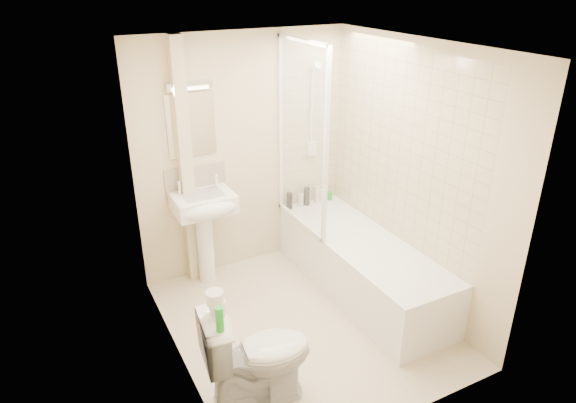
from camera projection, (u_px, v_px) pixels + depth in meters
floor at (303, 323)px, 4.60m from camera, size 2.50×2.50×0.00m
wall_back at (244, 155)px, 5.12m from camera, size 2.20×0.02×2.40m
wall_left at (170, 230)px, 3.65m from camera, size 0.02×2.50×2.40m
wall_right at (413, 177)px, 4.57m from camera, size 0.02×2.50×2.40m
ceiling at (308, 46)px, 3.61m from camera, size 2.20×2.50×0.02m
tile_back at (310, 124)px, 5.33m from camera, size 0.70×0.01×1.75m
tile_right at (400, 147)px, 4.63m from camera, size 0.01×2.10×1.75m
pipe_boxing at (186, 167)px, 4.81m from camera, size 0.12×0.12×2.40m
splashback at (196, 180)px, 4.96m from camera, size 0.60×0.02×0.30m
mirror at (191, 125)px, 4.73m from camera, size 0.46×0.01×0.60m
strip_light at (189, 85)px, 4.56m from camera, size 0.42×0.07×0.07m
bathtub at (361, 264)px, 4.96m from camera, size 0.70×2.10×0.55m
shower_screen at (301, 138)px, 4.82m from camera, size 0.04×0.92×1.80m
shower_fixture at (313, 114)px, 5.24m from camera, size 0.10×0.16×0.99m
pedestal_sink at (205, 214)px, 4.89m from camera, size 0.57×0.51×1.09m
bottle_black_a at (289, 201)px, 5.47m from camera, size 0.06×0.06×0.18m
bottle_white_a at (301, 200)px, 5.54m from camera, size 0.05×0.05×0.14m
bottle_black_b at (307, 196)px, 5.56m from camera, size 0.07×0.07×0.20m
bottle_cream at (317, 194)px, 5.61m from camera, size 0.06×0.06×0.19m
bottle_white_b at (322, 195)px, 5.65m from camera, size 0.05×0.05×0.14m
bottle_green at (330, 196)px, 5.70m from camera, size 0.06×0.06×0.09m
toilet at (257, 355)px, 3.64m from camera, size 0.63×0.88×0.79m
toilet_roll_lower at (218, 307)px, 3.42m from camera, size 0.12×0.12×0.09m
toilet_roll_upper at (215, 298)px, 3.37m from camera, size 0.12×0.12×0.09m
green_bottle at (220, 319)px, 3.24m from camera, size 0.05×0.05×0.18m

